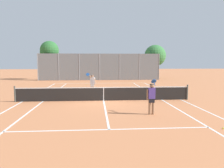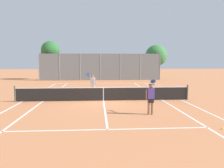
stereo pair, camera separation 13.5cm
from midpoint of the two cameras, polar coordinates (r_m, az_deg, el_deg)
The scene contains 11 objects.
ground_plane at distance 15.16m, azimuth -2.47°, elevation -4.38°, with size 120.00×120.00×0.00m, color #CC7A4C.
court_line_markings at distance 15.16m, azimuth -2.47°, elevation -4.37°, with size 11.10×23.90×0.01m.
tennis_net at distance 15.07m, azimuth -2.48°, elevation -2.48°, with size 12.00×0.10×1.07m.
player_near_side at distance 11.34m, azimuth 9.95°, elevation -3.25°, with size 0.64×0.75×1.77m.
player_far_left at distance 18.22m, azimuth -5.36°, elevation 0.30°, with size 0.78×0.71×1.77m.
loose_tennis_ball_0 at distance 25.46m, azimuth -6.91°, elevation -0.11°, with size 0.07×0.07×0.07m, color #D1DB33.
loose_tennis_ball_1 at distance 10.03m, azimuth 26.69°, elevation -10.28°, with size 0.07×0.07×0.07m, color #D1DB33.
loose_tennis_ball_2 at distance 22.86m, azimuth -5.17°, elevation -0.79°, with size 0.07×0.07×0.07m, color #D1DB33.
back_fence at distance 31.18m, azimuth -3.40°, elevation 4.48°, with size 17.34×0.08×3.80m.
tree_behind_left at distance 33.57m, azimuth -16.31°, elevation 8.27°, with size 2.70×2.70×5.66m.
tree_behind_right at distance 34.71m, azimuth 11.17°, elevation 7.10°, with size 3.29×3.29×5.21m.
Camera 1 is at (-0.51, -14.90, 2.74)m, focal length 35.00 mm.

